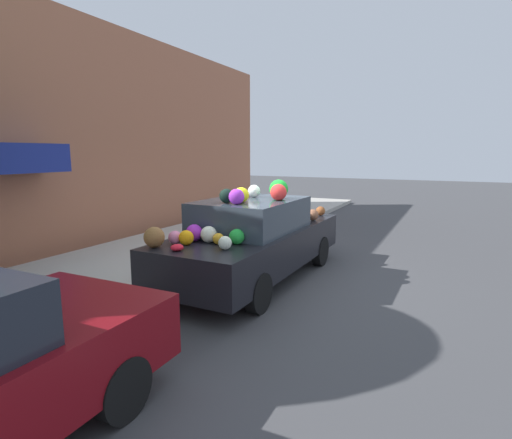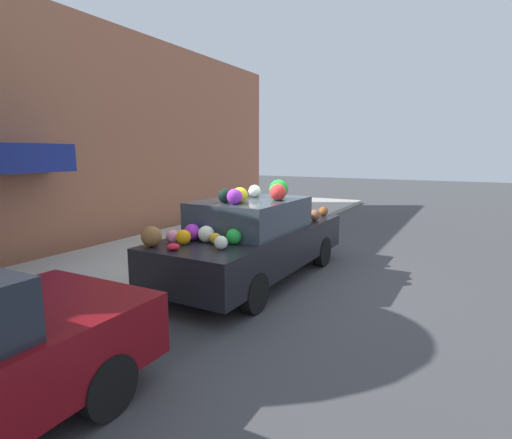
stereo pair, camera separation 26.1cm
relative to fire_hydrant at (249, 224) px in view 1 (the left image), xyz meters
name	(u,v)px [view 1 (the left image)]	position (x,y,z in m)	size (l,w,h in m)	color
ground_plane	(257,279)	(-2.51, -1.49, -0.49)	(60.00, 60.00, 0.00)	#424244
sidewalk_curb	(144,258)	(-2.51, 1.21, -0.42)	(24.00, 3.20, 0.14)	#B2ADA3
building_facade	(56,134)	(-2.69, 3.42, 2.20)	(18.00, 1.20, 5.45)	#B26B4C
fire_hydrant	(249,224)	(0.00, 0.00, 0.00)	(0.20, 0.20, 0.70)	gold
art_car	(255,238)	(-2.56, -1.46, 0.28)	(4.50, 1.74, 1.81)	black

